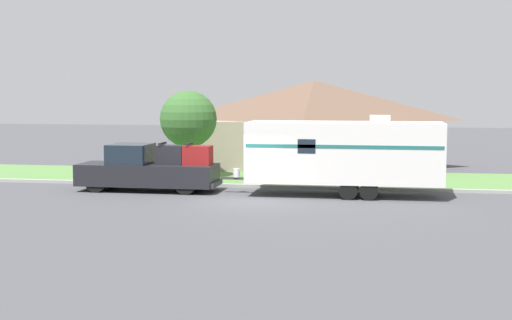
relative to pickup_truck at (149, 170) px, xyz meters
name	(u,v)px	position (x,y,z in m)	size (l,w,h in m)	color
ground_plane	(246,201)	(4.60, -1.96, -0.92)	(120.00, 120.00, 0.00)	#47474C
curb_strip	(262,186)	(4.60, 1.79, -0.85)	(80.00, 0.30, 0.14)	#999993
lawn_strip	(274,178)	(4.60, 5.44, -0.90)	(80.00, 7.00, 0.03)	#568442
house_across_street	(314,122)	(5.97, 11.35, 1.60)	(11.68, 8.44, 4.84)	gray
pickup_truck	(149,170)	(0.00, 0.00, 0.00)	(6.01, 1.99, 2.08)	black
travel_trailer	(344,152)	(8.28, 0.00, 0.86)	(9.03, 2.42, 3.28)	black
mailbox	(166,163)	(-0.02, 2.49, 0.04)	(0.48, 0.20, 1.23)	brown
tree_in_yard	(188,119)	(0.47, 4.74, 1.96)	(2.77, 2.77, 4.27)	brown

